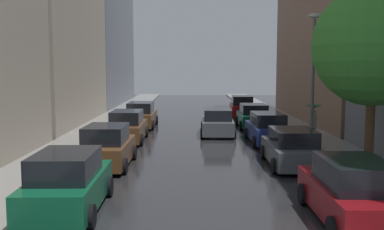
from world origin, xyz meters
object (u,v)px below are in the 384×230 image
parked_car_right_nearest (352,193)px  street_tree_right (373,46)px  parked_car_right_fifth (242,107)px  pedestrian_foreground (313,116)px  parked_car_left_second (107,147)px  parked_car_right_second (292,149)px  lamp_post_right (313,71)px  car_midroad (218,123)px  parked_car_left_nearest (68,184)px  parked_car_left_third (127,127)px  parked_car_right_third (267,129)px  parked_car_right_fourth (253,116)px  parked_car_left_fourth (141,116)px

parked_car_right_nearest → street_tree_right: size_ratio=0.62×
parked_car_right_fifth → pedestrian_foreground: pedestrian_foreground is taller
parked_car_left_second → parked_car_right_nearest: parked_car_left_second is taller
parked_car_right_second → lamp_post_right: bearing=-26.4°
car_midroad → parked_car_left_nearest: bearing=162.4°
parked_car_right_second → street_tree_right: 5.22m
parked_car_left_nearest → lamp_post_right: size_ratio=0.66×
parked_car_left_third → street_tree_right: 13.41m
parked_car_right_third → parked_car_right_nearest: bearing=179.7°
parked_car_right_fourth → parked_car_left_third: bearing=127.1°
parked_car_left_fourth → parked_car_right_third: parked_car_left_fourth is taller
parked_car_right_third → lamp_post_right: lamp_post_right is taller
parked_car_left_second → car_midroad: size_ratio=0.95×
car_midroad → parked_car_right_fifth: bearing=-12.8°
parked_car_left_third → pedestrian_foreground: size_ratio=2.21×
lamp_post_right → parked_car_right_nearest: bearing=-99.5°
parked_car_right_fourth → car_midroad: 4.34m
parked_car_right_second → parked_car_left_second: bearing=90.9°
parked_car_left_nearest → parked_car_right_nearest: bearing=-97.7°
parked_car_right_nearest → parked_car_right_fifth: (0.04, 25.37, 0.02)m
parked_car_right_nearest → pedestrian_foreground: bearing=-10.0°
parked_car_right_fourth → parked_car_left_second: bearing=147.7°
parked_car_left_third → parked_car_right_fourth: (7.88, 5.82, -0.05)m
parked_car_left_second → car_midroad: (5.17, 8.70, -0.05)m
parked_car_left_fourth → parked_car_right_fourth: size_ratio=1.09×
parked_car_left_second → lamp_post_right: size_ratio=0.63×
parked_car_right_fifth → car_midroad: bearing=167.4°
parked_car_right_fourth → street_tree_right: (2.88, -12.64, 4.22)m
parked_car_left_nearest → parked_car_right_fourth: 19.56m
parked_car_left_third → car_midroad: size_ratio=1.02×
parked_car_right_fifth → parked_car_right_fourth: bearing=-177.4°
parked_car_left_fourth → parked_car_right_fourth: 7.78m
parked_car_right_fourth → pedestrian_foreground: size_ratio=2.09×
parked_car_left_fourth → parked_car_right_third: size_ratio=1.00×
parked_car_right_second → lamp_post_right: lamp_post_right is taller
parked_car_left_third → parked_car_right_nearest: (7.82, -13.00, -0.01)m
parked_car_right_fifth → car_midroad: size_ratio=1.03×
parked_car_right_third → parked_car_left_fourth: bearing=48.5°
parked_car_right_nearest → parked_car_right_fourth: parked_car_right_nearest is taller
street_tree_right → parked_car_right_third: bearing=115.8°
parked_car_left_second → pedestrian_foreground: (10.01, 5.07, 0.76)m
parked_car_right_nearest → pedestrian_foreground: (2.22, 11.78, 0.76)m
parked_car_left_second → parked_car_left_nearest: bearing=-179.9°
parked_car_right_fifth → parked_car_right_third: bearing=-178.2°
parked_car_right_second → car_midroad: 9.04m
parked_car_right_fourth → pedestrian_foreground: (2.16, -7.04, 0.81)m
car_midroad → parked_car_right_nearest: bearing=-168.1°
parked_car_right_fourth → lamp_post_right: size_ratio=0.64×
parked_car_right_third → lamp_post_right: 4.30m
parked_car_right_nearest → parked_car_left_second: bearing=50.0°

